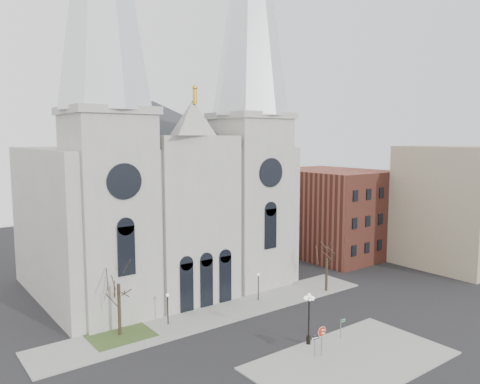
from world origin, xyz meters
TOP-DOWN VIEW (x-y plane):
  - ground at (0.00, 0.00)m, footprint 160.00×160.00m
  - sidewalk_near at (3.00, -5.00)m, footprint 18.00×10.00m
  - sidewalk_far at (0.00, 11.00)m, footprint 40.00×6.00m
  - grass_patch at (-11.00, 12.00)m, footprint 6.00×5.00m
  - cathedral at (0.00, 22.86)m, footprint 33.00×26.66m
  - bg_building_brick at (30.00, 22.00)m, footprint 14.00×18.00m
  - bg_building_tan at (38.00, 6.00)m, footprint 10.00×14.00m
  - tree_left at (-11.00, 12.00)m, footprint 3.20×3.20m
  - tree_right at (15.00, 9.00)m, footprint 3.20×3.20m
  - ped_lamp_left at (-6.00, 11.50)m, footprint 0.32×0.32m
  - ped_lamp_right at (6.00, 11.50)m, footprint 0.32×0.32m
  - stop_sign at (1.49, -2.85)m, footprint 0.89×0.42m
  - globe_lamp at (2.25, -0.50)m, footprint 1.24×1.24m
  - one_way_sign at (0.91, -2.60)m, footprint 0.83×0.20m
  - street_name_sign at (5.62, -1.53)m, footprint 0.63×0.11m

SIDE VIEW (x-z plane):
  - ground at x=0.00m, z-range 0.00..0.00m
  - sidewalk_near at x=3.00m, z-range 0.00..0.14m
  - sidewalk_far at x=0.00m, z-range 0.00..0.14m
  - grass_patch at x=-11.00m, z-range 0.00..0.18m
  - street_name_sign at x=5.62m, z-range 0.34..2.30m
  - one_way_sign at x=0.91m, z-range 0.50..2.42m
  - stop_sign at x=1.49m, z-range 0.70..3.39m
  - ped_lamp_left at x=-6.00m, z-range 0.70..3.96m
  - ped_lamp_right at x=6.00m, z-range 0.70..3.96m
  - globe_lamp at x=2.25m, z-range 0.77..5.65m
  - tree_right at x=15.00m, z-range 1.47..7.47m
  - tree_left at x=-11.00m, z-range 1.83..9.33m
  - bg_building_brick at x=30.00m, z-range 0.00..14.00m
  - bg_building_tan at x=38.00m, z-range 0.00..18.00m
  - cathedral at x=0.00m, z-range -8.52..45.48m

